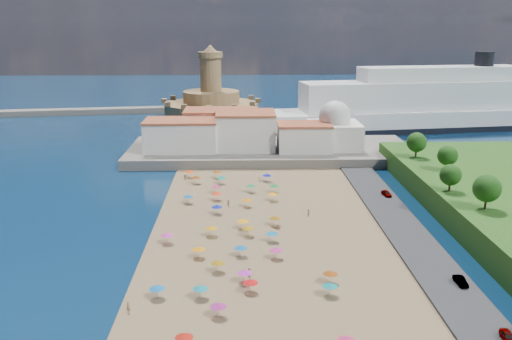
{
  "coord_description": "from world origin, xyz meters",
  "views": [
    {
      "loc": [
        0.39,
        -105.09,
        42.41
      ],
      "look_at": [
        4.0,
        25.0,
        8.0
      ],
      "focal_mm": 40.0,
      "sensor_mm": 36.0,
      "label": 1
    }
  ],
  "objects": [
    {
      "name": "ground",
      "position": [
        0.0,
        0.0,
        0.0
      ],
      "size": [
        700.0,
        700.0,
        0.0
      ],
      "primitive_type": "plane",
      "color": "#071938",
      "rests_on": "ground"
    },
    {
      "name": "terrace",
      "position": [
        10.0,
        73.0,
        1.5
      ],
      "size": [
        90.0,
        36.0,
        3.0
      ],
      "primitive_type": "cube",
      "color": "#59544C",
      "rests_on": "ground"
    },
    {
      "name": "jetty",
      "position": [
        -12.0,
        108.0,
        1.2
      ],
      "size": [
        18.0,
        70.0,
        2.4
      ],
      "primitive_type": "cube",
      "color": "#59544C",
      "rests_on": "ground"
    },
    {
      "name": "waterfront_buildings",
      "position": [
        -3.05,
        73.64,
        7.88
      ],
      "size": [
        57.0,
        29.0,
        11.0
      ],
      "color": "silver",
      "rests_on": "terrace"
    },
    {
      "name": "domed_building",
      "position": [
        30.0,
        71.0,
        8.97
      ],
      "size": [
        16.0,
        16.0,
        15.0
      ],
      "color": "silver",
      "rests_on": "terrace"
    },
    {
      "name": "fortress",
      "position": [
        -12.0,
        138.0,
        6.68
      ],
      "size": [
        40.0,
        40.0,
        32.4
      ],
      "color": "#9F814F",
      "rests_on": "ground"
    },
    {
      "name": "cruise_ship",
      "position": [
        78.77,
        117.93,
        8.94
      ],
      "size": [
        139.83,
        40.07,
        30.21
      ],
      "color": "black",
      "rests_on": "ground"
    },
    {
      "name": "beach_parasols",
      "position": [
        -1.13,
        -11.64,
        2.15
      ],
      "size": [
        31.49,
        112.41,
        2.2
      ],
      "color": "gray",
      "rests_on": "beach"
    },
    {
      "name": "beachgoers",
      "position": [
        0.23,
        -0.54,
        1.1
      ],
      "size": [
        34.28,
        103.95,
        1.86
      ],
      "color": "tan",
      "rests_on": "beach"
    },
    {
      "name": "parked_cars",
      "position": [
        36.0,
        -9.45,
        1.34
      ],
      "size": [
        2.15,
        69.12,
        1.31
      ],
      "color": "gray",
      "rests_on": "promenade"
    },
    {
      "name": "hillside_trees",
      "position": [
        48.97,
        -8.31,
        10.13
      ],
      "size": [
        12.12,
        106.95,
        7.65
      ],
      "color": "#382314",
      "rests_on": "hillside"
    }
  ]
}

